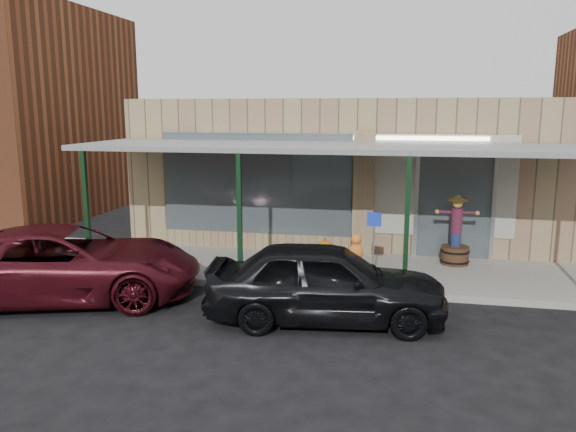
% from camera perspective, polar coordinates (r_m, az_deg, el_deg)
% --- Properties ---
extents(ground, '(120.00, 120.00, 0.00)m').
position_cam_1_polar(ground, '(10.40, 1.51, -11.36)').
color(ground, black).
rests_on(ground, ground).
extents(sidewalk, '(40.00, 3.20, 0.15)m').
position_cam_1_polar(sidewalk, '(13.74, 4.15, -5.49)').
color(sidewalk, gray).
rests_on(sidewalk, ground).
extents(storefront, '(12.00, 6.25, 4.20)m').
position_cam_1_polar(storefront, '(17.82, 6.16, 4.85)').
color(storefront, '#908258').
rests_on(storefront, ground).
extents(awning, '(12.00, 3.00, 3.04)m').
position_cam_1_polar(awning, '(13.18, 4.30, 6.81)').
color(awning, slate).
rests_on(awning, ground).
extents(block_buildings_near, '(61.00, 8.00, 8.00)m').
position_cam_1_polar(block_buildings_near, '(18.69, 12.81, 10.06)').
color(block_buildings_near, brown).
rests_on(block_buildings_near, ground).
extents(barrel_scarecrow, '(1.03, 0.86, 1.75)m').
position_cam_1_polar(barrel_scarecrow, '(14.41, 16.66, -2.42)').
color(barrel_scarecrow, '#452D1B').
rests_on(barrel_scarecrow, sidewalk).
extents(barrel_pumpkin, '(0.71, 0.71, 0.74)m').
position_cam_1_polar(barrel_pumpkin, '(13.54, 3.75, -4.24)').
color(barrel_pumpkin, '#452D1B').
rests_on(barrel_pumpkin, sidewalk).
extents(handicap_sign, '(0.32, 0.05, 1.52)m').
position_cam_1_polar(handicap_sign, '(12.69, 8.70, -2.04)').
color(handicap_sign, gray).
rests_on(handicap_sign, sidewalk).
extents(parked_sedan, '(4.64, 2.32, 1.52)m').
position_cam_1_polar(parked_sedan, '(10.53, 3.87, -6.70)').
color(parked_sedan, black).
rests_on(parked_sedan, ground).
extents(car_maroon, '(6.02, 4.06, 1.53)m').
position_cam_1_polar(car_maroon, '(12.60, -21.66, -4.49)').
color(car_maroon, '#430D15').
rests_on(car_maroon, ground).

